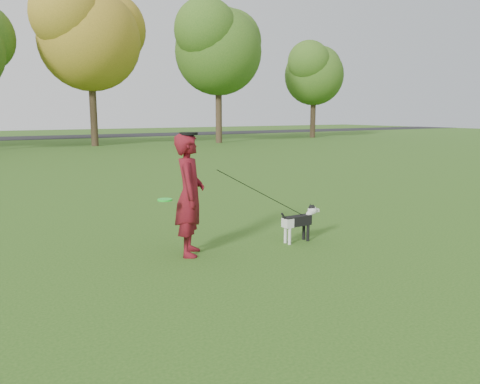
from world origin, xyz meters
TOP-DOWN VIEW (x-y plane):
  - ground at (0.00, 0.00)m, footprint 120.00×120.00m
  - road at (0.00, 40.00)m, footprint 120.00×7.00m
  - man at (-1.29, 0.31)m, footprint 0.77×0.87m
  - dog at (0.72, -0.03)m, footprint 0.88×0.18m
  - man_held_items at (-0.00, 0.11)m, footprint 2.74×0.49m

SIDE VIEW (x-z plane):
  - ground at x=0.00m, z-range 0.00..0.00m
  - road at x=0.00m, z-range 0.00..0.02m
  - dog at x=0.72m, z-range 0.07..0.74m
  - man_held_items at x=0.00m, z-range 0.14..1.70m
  - man at x=-1.29m, z-range 0.00..1.99m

